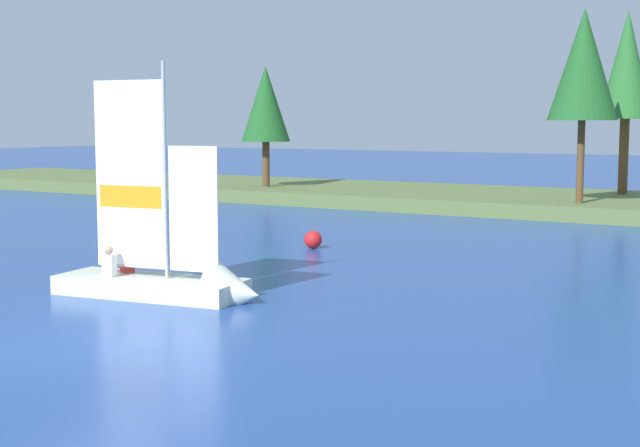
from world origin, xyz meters
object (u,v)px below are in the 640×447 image
Objects in this scene: shoreline_tree_midleft at (584,65)px; sailboat at (182,281)px; channel_buoy at (313,240)px; shoreline_tree_centre at (627,67)px; shoreline_tree_left at (266,104)px.

shoreline_tree_midleft is 1.36× the size of sailboat.
channel_buoy is at bearing 93.46° from sailboat.
sailboat reaches higher than channel_buoy.
shoreline_tree_centre is at bearing 86.83° from shoreline_tree_midleft.
shoreline_tree_left is 17.38m from shoreline_tree_centre.
shoreline_tree_midleft reaches higher than sailboat.
sailboat is at bearing -96.81° from shoreline_tree_midleft.
shoreline_tree_midleft is 22.52m from sailboat.
shoreline_tree_left is 26.95m from sailboat.
shoreline_tree_centre is 28.10m from sailboat.
shoreline_tree_midleft is at bearing -3.89° from shoreline_tree_left.
shoreline_tree_midleft is 0.94× the size of shoreline_tree_centre.
shoreline_tree_centre reaches higher than shoreline_tree_left.
shoreline_tree_left is 19.19m from channel_buoy.
shoreline_tree_midleft is at bearing 74.15° from sailboat.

